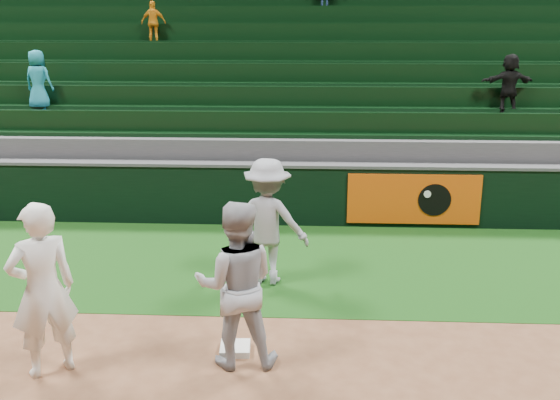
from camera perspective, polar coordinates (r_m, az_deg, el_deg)
The scene contains 8 objects.
ground at distance 7.98m, azimuth -4.58°, elevation -13.48°, with size 70.00×70.00×0.00m, color brown.
foul_grass at distance 10.68m, azimuth -2.51°, elevation -5.66°, with size 36.00×4.20×0.01m, color #11390E.
first_base at distance 7.92m, azimuth -4.12°, elevation -13.38°, with size 0.36×0.36×0.08m, color white.
first_baseman at distance 7.54m, azimuth -20.90°, elevation -7.69°, with size 0.75×0.49×2.05m, color white.
baserunner at distance 7.27m, azimuth -4.03°, elevation -7.72°, with size 0.97×0.76×2.00m, color #A6A9B1.
base_coach at distance 9.54m, azimuth -1.14°, elevation -2.00°, with size 1.27×0.73×1.96m, color #90939C.
field_wall at distance 12.57m, azimuth -1.49°, elevation 0.63°, with size 36.00×0.45×1.25m.
stadium_seating at distance 16.06m, azimuth -0.58°, elevation 7.79°, with size 36.00×5.95×5.53m.
Camera 1 is at (0.97, -6.91, 3.86)m, focal length 40.00 mm.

